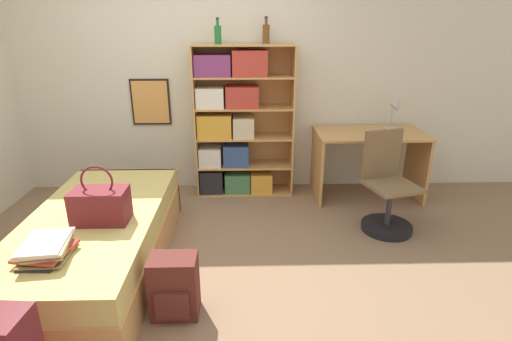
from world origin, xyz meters
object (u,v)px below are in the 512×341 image
(desk, at_px, (368,152))
(desk_chair, at_px, (386,199))
(handbag, at_px, (100,205))
(desk_lamp, at_px, (396,109))
(bookcase, at_px, (234,125))
(backpack, at_px, (174,287))
(bed, at_px, (97,241))
(bottle_green, at_px, (218,34))
(book_stack_on_bed, at_px, (47,249))
(bottle_brown, at_px, (266,33))

(desk, height_order, desk_chair, desk_chair)
(handbag, distance_m, desk_lamp, 3.16)
(bookcase, relative_size, backpack, 3.77)
(bed, xyz_separation_m, bottle_green, (0.92, 1.46, 1.52))
(handbag, height_order, bookcase, bookcase)
(book_stack_on_bed, distance_m, bottle_brown, 2.88)
(book_stack_on_bed, height_order, desk_chair, desk_chair)
(handbag, bearing_deg, desk_chair, 16.37)
(desk, distance_m, backpack, 2.67)
(desk, bearing_deg, backpack, -133.78)
(bookcase, xyz_separation_m, desk_chair, (1.45, -0.91, -0.50))
(book_stack_on_bed, xyz_separation_m, desk_lamp, (2.90, 2.05, 0.44))
(bed, height_order, book_stack_on_bed, book_stack_on_bed)
(book_stack_on_bed, height_order, backpack, book_stack_on_bed)
(bottle_green, height_order, backpack, bottle_green)
(book_stack_on_bed, bearing_deg, backpack, 1.39)
(book_stack_on_bed, bearing_deg, handbag, 68.91)
(handbag, relative_size, backpack, 1.01)
(handbag, relative_size, bottle_green, 1.73)
(book_stack_on_bed, relative_size, bottle_green, 1.54)
(bottle_green, height_order, desk_chair, bottle_green)
(bottle_green, bearing_deg, desk_chair, -28.83)
(book_stack_on_bed, bearing_deg, bottle_green, 64.37)
(handbag, xyz_separation_m, bottle_green, (0.80, 1.58, 1.14))
(bottle_brown, distance_m, desk_chair, 2.06)
(bottle_brown, xyz_separation_m, desk, (1.13, -0.21, -1.24))
(bed, distance_m, desk_lamp, 3.27)
(bottle_brown, xyz_separation_m, backpack, (-0.71, -2.12, -1.54))
(handbag, height_order, bottle_green, bottle_green)
(handbag, xyz_separation_m, desk_chair, (2.40, 0.70, -0.31))
(book_stack_on_bed, bearing_deg, desk_lamp, 35.27)
(bed, xyz_separation_m, book_stack_on_bed, (-0.07, -0.60, 0.30))
(backpack, bearing_deg, desk_lamp, 43.70)
(handbag, distance_m, desk, 2.83)
(book_stack_on_bed, relative_size, bottle_brown, 1.48)
(bed, bearing_deg, desk, 27.69)
(handbag, distance_m, book_stack_on_bed, 0.52)
(desk, relative_size, desk_chair, 1.25)
(desk_lamp, bearing_deg, desk, -158.43)
(backpack, bearing_deg, bed, 140.37)
(bed, height_order, backpack, bed)
(handbag, bearing_deg, bed, 132.91)
(bottle_green, relative_size, bottle_brown, 0.96)
(book_stack_on_bed, height_order, desk, desk)
(bed, xyz_separation_m, desk_chair, (2.51, 0.58, 0.07))
(bed, bearing_deg, bookcase, 54.51)
(desk_lamp, bearing_deg, bottle_brown, 176.28)
(desk_chair, bearing_deg, desk, 87.87)
(desk, distance_m, desk_lamp, 0.56)
(handbag, xyz_separation_m, bookcase, (0.95, 1.61, 0.20))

